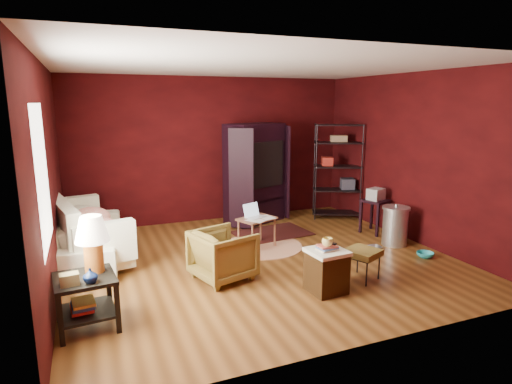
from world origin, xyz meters
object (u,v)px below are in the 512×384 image
Objects in this scene: hamper at (326,270)px; tv_armoire at (256,172)px; sofa at (86,230)px; side_table at (89,261)px; wire_shelving at (338,167)px; armchair at (223,252)px; laptop_desk at (256,221)px.

tv_armoire reaches higher than hamper.
sofa is at bearing 174.67° from tv_armoire.
tv_armoire is at bearing 44.83° from side_table.
sofa is 1.19× the size of tv_armoire.
wire_shelving is at bearing 29.95° from side_table.
armchair reaches higher than hamper.
side_table is at bearing -169.13° from laptop_desk.
sofa is at bearing 31.94° from armchair.
side_table is (0.02, -2.11, 0.25)m from sofa.
laptop_desk is 0.37× the size of wire_shelving.
armchair is 0.38× the size of tv_armoire.
hamper is 0.33× the size of wire_shelving.
wire_shelving is (3.09, 2.10, 0.68)m from armchair.
armchair reaches higher than laptop_desk.
side_table reaches higher than hamper.
hamper is 3.67m from wire_shelving.
tv_armoire is 1.68m from wire_shelving.
tv_armoire is (0.39, 3.32, 0.72)m from hamper.
sofa is at bearing 139.24° from hamper.
armchair is 3.80m from wire_shelving.
sofa is at bearing 147.39° from laptop_desk.
tv_armoire is at bearing -46.93° from armchair.
sofa is 1.20× the size of wire_shelving.
tv_armoire reaches higher than laptop_desk.
side_table is 3.02m from laptop_desk.
armchair is 1.34m from laptop_desk.
hamper is 1.89m from laptop_desk.
laptop_desk is 0.37× the size of tv_armoire.
wire_shelving is (2.03, 2.97, 0.76)m from hamper.
laptop_desk reaches higher than hamper.
wire_shelving is (4.75, 0.62, 0.60)m from sofa.
armchair is at bearing 140.85° from hamper.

